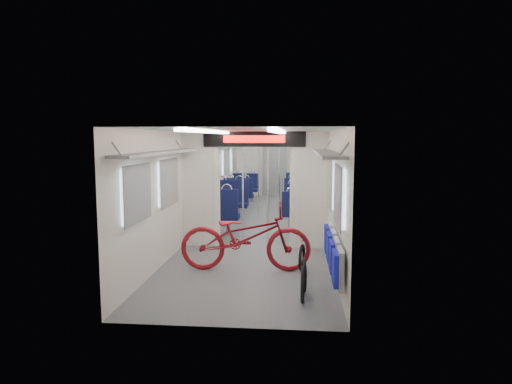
% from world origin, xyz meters
% --- Properties ---
extents(carriage, '(12.00, 12.02, 2.31)m').
position_xyz_m(carriage, '(0.00, -0.27, 1.50)').
color(carriage, '#515456').
rests_on(carriage, ground).
extents(bicycle, '(2.17, 0.83, 1.13)m').
position_xyz_m(bicycle, '(0.01, -3.70, 0.56)').
color(bicycle, maroon).
rests_on(bicycle, ground).
extents(flip_bench, '(0.12, 2.08, 0.48)m').
position_xyz_m(flip_bench, '(1.35, -4.64, 0.58)').
color(flip_bench, gray).
rests_on(flip_bench, carriage).
extents(bike_hoop_a, '(0.06, 0.50, 0.50)m').
position_xyz_m(bike_hoop_a, '(0.93, -5.12, 0.22)').
color(bike_hoop_a, black).
rests_on(bike_hoop_a, ground).
extents(bike_hoop_b, '(0.08, 0.49, 0.49)m').
position_xyz_m(bike_hoop_b, '(0.95, -4.70, 0.22)').
color(bike_hoop_b, black).
rests_on(bike_hoop_b, ground).
extents(bike_hoop_c, '(0.13, 0.45, 0.45)m').
position_xyz_m(bike_hoop_c, '(0.93, -3.67, 0.20)').
color(bike_hoop_c, black).
rests_on(bike_hoop_c, ground).
extents(seat_bay_near_left, '(0.96, 2.30, 1.17)m').
position_xyz_m(seat_bay_near_left, '(-0.94, -0.01, 0.57)').
color(seat_bay_near_left, '#0B0F33').
rests_on(seat_bay_near_left, ground).
extents(seat_bay_near_right, '(0.88, 1.92, 1.05)m').
position_xyz_m(seat_bay_near_right, '(0.93, 0.34, 0.52)').
color(seat_bay_near_right, '#0B0F33').
rests_on(seat_bay_near_right, ground).
extents(seat_bay_far_left, '(0.89, 1.97, 1.07)m').
position_xyz_m(seat_bay_far_left, '(-0.94, 3.58, 0.53)').
color(seat_bay_far_left, '#0B0F33').
rests_on(seat_bay_far_left, ground).
extents(seat_bay_far_right, '(0.93, 2.15, 1.12)m').
position_xyz_m(seat_bay_far_right, '(0.93, 3.25, 0.55)').
color(seat_bay_far_right, '#0B0F33').
rests_on(seat_bay_far_right, ground).
extents(stanchion_near_left, '(0.04, 0.04, 2.30)m').
position_xyz_m(stanchion_near_left, '(-0.32, -1.28, 1.15)').
color(stanchion_near_left, silver).
rests_on(stanchion_near_left, ground).
extents(stanchion_near_right, '(0.05, 0.05, 2.30)m').
position_xyz_m(stanchion_near_right, '(0.22, -1.36, 1.15)').
color(stanchion_near_right, silver).
rests_on(stanchion_near_right, ground).
extents(stanchion_far_left, '(0.04, 0.04, 2.30)m').
position_xyz_m(stanchion_far_left, '(-0.25, 1.88, 1.15)').
color(stanchion_far_left, silver).
rests_on(stanchion_far_left, ground).
extents(stanchion_far_right, '(0.05, 0.05, 2.30)m').
position_xyz_m(stanchion_far_right, '(0.32, 2.08, 1.15)').
color(stanchion_far_right, silver).
rests_on(stanchion_far_right, ground).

